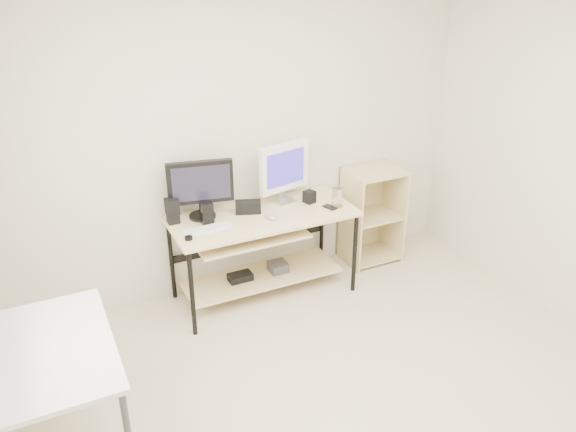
% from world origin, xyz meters
% --- Properties ---
extents(room, '(4.01, 4.01, 2.62)m').
position_xyz_m(room, '(-0.14, 0.04, 1.32)').
color(room, beige).
rests_on(room, ground).
extents(desk, '(1.50, 0.65, 0.75)m').
position_xyz_m(desk, '(-0.03, 1.66, 0.54)').
color(desk, beige).
rests_on(desk, ground).
extents(side_table, '(0.60, 1.00, 0.75)m').
position_xyz_m(side_table, '(-1.68, 0.60, 0.67)').
color(side_table, white).
rests_on(side_table, ground).
extents(shelf_unit, '(0.50, 0.40, 0.90)m').
position_xyz_m(shelf_unit, '(1.15, 1.82, 0.45)').
color(shelf_unit, '#D6C285').
rests_on(shelf_unit, ground).
extents(black_monitor, '(0.51, 0.21, 0.47)m').
position_xyz_m(black_monitor, '(-0.45, 1.82, 1.02)').
color(black_monitor, black).
rests_on(black_monitor, desk).
extents(white_imac, '(0.48, 0.16, 0.51)m').
position_xyz_m(white_imac, '(0.26, 1.81, 1.05)').
color(white_imac, silver).
rests_on(white_imac, desk).
extents(keyboard, '(0.39, 0.12, 0.01)m').
position_xyz_m(keyboard, '(-0.49, 1.59, 0.76)').
color(keyboard, white).
rests_on(keyboard, desk).
extents(mouse, '(0.10, 0.13, 0.04)m').
position_xyz_m(mouse, '(0.03, 1.55, 0.77)').
color(mouse, '#B8B8BD').
rests_on(mouse, desk).
extents(center_speaker, '(0.22, 0.16, 0.10)m').
position_xyz_m(center_speaker, '(-0.10, 1.74, 0.80)').
color(center_speaker, black).
rests_on(center_speaker, desk).
extents(speaker_left, '(0.10, 0.10, 0.20)m').
position_xyz_m(speaker_left, '(-0.69, 1.82, 0.86)').
color(speaker_left, black).
rests_on(speaker_left, desk).
extents(speaker_right, '(0.10, 0.10, 0.10)m').
position_xyz_m(speaker_right, '(0.45, 1.71, 0.80)').
color(speaker_right, black).
rests_on(speaker_right, desk).
extents(audio_controller, '(0.09, 0.06, 0.18)m').
position_xyz_m(audio_controller, '(-0.46, 1.68, 0.84)').
color(audio_controller, black).
rests_on(audio_controller, desk).
extents(volume_puck, '(0.06, 0.06, 0.02)m').
position_xyz_m(volume_puck, '(-0.67, 1.49, 0.76)').
color(volume_puck, black).
rests_on(volume_puck, desk).
extents(smartphone, '(0.10, 0.13, 0.01)m').
position_xyz_m(smartphone, '(0.55, 1.53, 0.75)').
color(smartphone, black).
rests_on(smartphone, desk).
extents(coaster, '(0.12, 0.12, 0.01)m').
position_xyz_m(coaster, '(0.61, 1.53, 0.75)').
color(coaster, olive).
rests_on(coaster, desk).
extents(drinking_glass, '(0.09, 0.09, 0.16)m').
position_xyz_m(drinking_glass, '(0.61, 1.53, 0.84)').
color(drinking_glass, white).
rests_on(drinking_glass, coaster).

